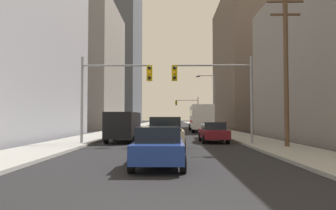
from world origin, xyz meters
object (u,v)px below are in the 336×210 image
object	(u,v)px
city_bus	(200,117)
cargo_van_black	(123,125)
sedan_red	(168,129)
traffic_signal_near_right	(216,84)
sedan_blue	(159,146)
sedan_maroon	(213,132)
traffic_signal_far_right	(188,107)
pickup_truck_beige	(165,134)
traffic_signal_near_left	(113,85)

from	to	relation	value
city_bus	cargo_van_black	distance (m)	19.30
sedan_red	traffic_signal_near_right	size ratio (longest dim) A/B	0.71
sedan_blue	sedan_maroon	size ratio (longest dim) A/B	0.99
sedan_blue	traffic_signal_far_right	distance (m)	52.98
pickup_truck_beige	sedan_maroon	size ratio (longest dim) A/B	1.27
pickup_truck_beige	traffic_signal_near_left	bearing A→B (deg)	139.20
city_bus	traffic_signal_near_right	distance (m)	20.71
sedan_maroon	traffic_signal_near_right	bearing A→B (deg)	-93.21
traffic_signal_near_left	traffic_signal_far_right	distance (m)	43.92
traffic_signal_near_right	traffic_signal_far_right	bearing A→B (deg)	89.53
traffic_signal_near_right	sedan_maroon	bearing A→B (deg)	86.79
pickup_truck_beige	sedan_red	xyz separation A→B (m)	(0.08, 11.21, -0.16)
pickup_truck_beige	traffic_signal_far_right	distance (m)	46.66
pickup_truck_beige	traffic_signal_near_left	xyz separation A→B (m)	(-3.58, 3.09, 3.16)
cargo_van_black	traffic_signal_near_right	distance (m)	7.77
traffic_signal_near_left	traffic_signal_far_right	size ratio (longest dim) A/B	1.00
sedan_red	traffic_signal_near_left	world-z (taller)	traffic_signal_near_left
sedan_maroon	sedan_blue	bearing A→B (deg)	-106.86
sedan_blue	sedan_maroon	xyz separation A→B (m)	(3.62, 11.96, 0.00)
traffic_signal_near_right	traffic_signal_far_right	size ratio (longest dim) A/B	1.00
city_bus	sedan_maroon	distance (m)	18.10
pickup_truck_beige	traffic_signal_far_right	xyz separation A→B (m)	(3.74, 46.40, 3.15)
city_bus	sedan_blue	world-z (taller)	city_bus
sedan_blue	traffic_signal_near_left	bearing A→B (deg)	110.26
sedan_red	traffic_signal_far_right	xyz separation A→B (m)	(3.66, 35.19, 3.31)
sedan_red	cargo_van_black	bearing A→B (deg)	-122.39
pickup_truck_beige	cargo_van_black	xyz separation A→B (m)	(-3.29, 5.90, 0.35)
sedan_blue	sedan_red	xyz separation A→B (m)	(0.18, 17.55, 0.00)
traffic_signal_near_right	city_bus	bearing A→B (deg)	87.71
sedan_blue	traffic_signal_far_right	size ratio (longest dim) A/B	0.70
sedan_blue	traffic_signal_near_right	world-z (taller)	traffic_signal_near_right
city_bus	traffic_signal_near_right	bearing A→B (deg)	-92.29
traffic_signal_near_right	traffic_signal_far_right	world-z (taller)	same
cargo_van_black	traffic_signal_near_left	size ratio (longest dim) A/B	0.88
traffic_signal_near_right	traffic_signal_far_right	xyz separation A→B (m)	(0.36, 43.31, -0.03)
sedan_blue	cargo_van_black	bearing A→B (deg)	104.61
pickup_truck_beige	cargo_van_black	distance (m)	6.76
cargo_van_black	traffic_signal_far_right	bearing A→B (deg)	80.16
pickup_truck_beige	cargo_van_black	size ratio (longest dim) A/B	1.03
city_bus	sedan_red	bearing A→B (deg)	-108.31
cargo_van_black	traffic_signal_far_right	distance (m)	41.20
cargo_van_black	traffic_signal_near_left	xyz separation A→B (m)	(-0.29, -2.80, 2.81)
sedan_red	sedan_maroon	bearing A→B (deg)	-58.38
sedan_maroon	city_bus	bearing A→B (deg)	87.84
traffic_signal_near_left	traffic_signal_near_right	size ratio (longest dim) A/B	1.00
city_bus	pickup_truck_beige	distance (m)	24.07
pickup_truck_beige	sedan_maroon	bearing A→B (deg)	57.94
pickup_truck_beige	sedan_red	distance (m)	11.21
city_bus	pickup_truck_beige	size ratio (longest dim) A/B	2.14
traffic_signal_near_left	cargo_van_black	bearing A→B (deg)	84.04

